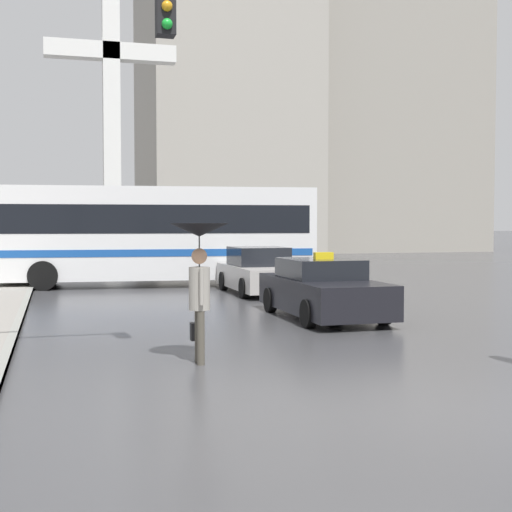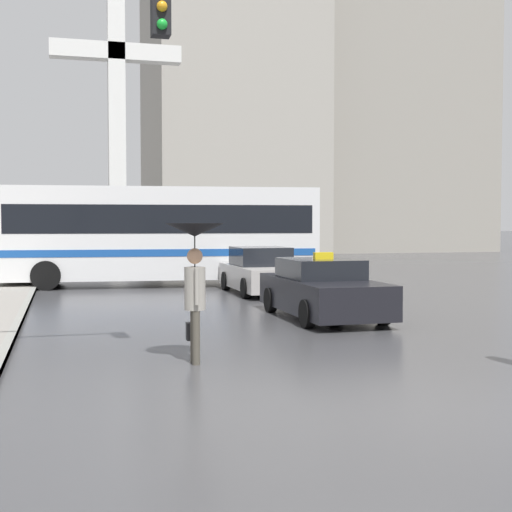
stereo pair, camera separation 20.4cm
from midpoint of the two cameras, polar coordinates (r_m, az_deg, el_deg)
ground_plane at (r=8.80m, az=12.11°, el=-11.83°), size 300.00×300.00×0.00m
taxi at (r=16.46m, az=5.69°, el=-2.75°), size 1.91×4.41×1.51m
sedan_red at (r=22.07m, az=0.72°, el=-1.31°), size 1.91×4.23×1.43m
city_bus at (r=24.98m, az=-7.37°, el=1.96°), size 10.90×3.46×3.39m
pedestrian_with_umbrella at (r=11.06m, az=-4.40°, el=-0.08°), size 0.92×0.92×2.19m
traffic_light at (r=10.93m, az=-16.65°, el=13.03°), size 3.20×0.38×6.08m
building_tower_near at (r=53.17m, az=-2.12°, el=16.43°), size 11.27×12.77×29.62m
building_tower_far at (r=58.09m, az=9.41°, el=12.86°), size 15.59×11.51×24.94m
monument_cross at (r=39.94m, az=-10.95°, el=12.36°), size 6.93×0.90×15.74m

